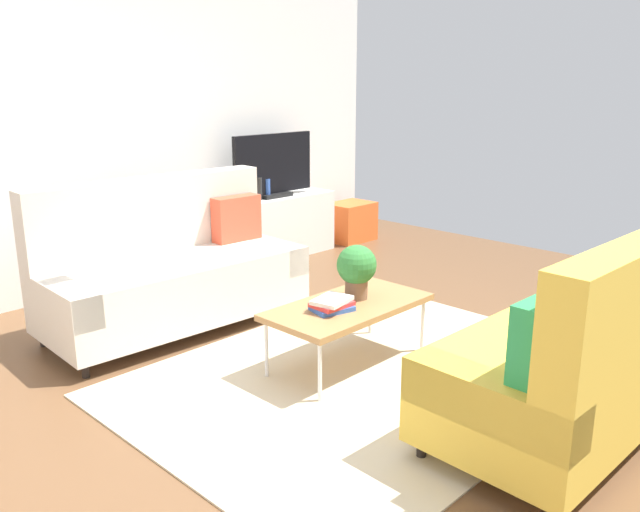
{
  "coord_description": "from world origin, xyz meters",
  "views": [
    {
      "loc": [
        -2.8,
        -2.48,
        1.8
      ],
      "look_at": [
        0.24,
        0.47,
        0.65
      ],
      "focal_mm": 36.49,
      "sensor_mm": 36.0,
      "label": 1
    }
  ],
  "objects_px": {
    "storage_trunk": "(350,222)",
    "bottle_1": "(268,189)",
    "coffee_table": "(348,308)",
    "vase_1": "(239,193)",
    "couch_beige": "(172,269)",
    "table_book_0": "(332,308)",
    "potted_plant": "(357,268)",
    "couch_green": "(588,350)",
    "tv": "(273,166)",
    "tv_console": "(273,227)",
    "vase_0": "(224,197)",
    "bottle_0": "(259,189)"
  },
  "relations": [
    {
      "from": "storage_trunk",
      "to": "bottle_1",
      "type": "distance_m",
      "value": 1.31
    },
    {
      "from": "coffee_table",
      "to": "vase_1",
      "type": "height_order",
      "value": "vase_1"
    },
    {
      "from": "couch_beige",
      "to": "table_book_0",
      "type": "relative_size",
      "value": 8.07
    },
    {
      "from": "potted_plant",
      "to": "storage_trunk",
      "type": "bearing_deg",
      "value": 42.14
    },
    {
      "from": "couch_green",
      "to": "couch_beige",
      "type": "bearing_deg",
      "value": 104.82
    },
    {
      "from": "tv",
      "to": "potted_plant",
      "type": "xyz_separation_m",
      "value": [
        -1.34,
        -2.29,
        -0.33
      ]
    },
    {
      "from": "couch_green",
      "to": "vase_1",
      "type": "height_order",
      "value": "couch_green"
    },
    {
      "from": "coffee_table",
      "to": "table_book_0",
      "type": "xyz_separation_m",
      "value": [
        -0.16,
        -0.01,
        0.04
      ]
    },
    {
      "from": "couch_beige",
      "to": "vase_1",
      "type": "distance_m",
      "value": 1.76
    },
    {
      "from": "tv_console",
      "to": "tv",
      "type": "distance_m",
      "value": 0.63
    },
    {
      "from": "tv_console",
      "to": "table_book_0",
      "type": "relative_size",
      "value": 5.83
    },
    {
      "from": "tv",
      "to": "table_book_0",
      "type": "distance_m",
      "value": 2.89
    },
    {
      "from": "couch_beige",
      "to": "tv_console",
      "type": "distance_m",
      "value": 2.06
    },
    {
      "from": "couch_beige",
      "to": "table_book_0",
      "type": "bearing_deg",
      "value": 101.32
    },
    {
      "from": "storage_trunk",
      "to": "potted_plant",
      "type": "relative_size",
      "value": 1.46
    },
    {
      "from": "couch_green",
      "to": "storage_trunk",
      "type": "relative_size",
      "value": 3.7
    },
    {
      "from": "tv_console",
      "to": "potted_plant",
      "type": "relative_size",
      "value": 3.92
    },
    {
      "from": "potted_plant",
      "to": "table_book_0",
      "type": "bearing_deg",
      "value": -170.48
    },
    {
      "from": "tv_console",
      "to": "vase_0",
      "type": "distance_m",
      "value": 0.7
    },
    {
      "from": "tv_console",
      "to": "bottle_1",
      "type": "relative_size",
      "value": 7.13
    },
    {
      "from": "couch_beige",
      "to": "vase_0",
      "type": "bearing_deg",
      "value": -139.65
    },
    {
      "from": "potted_plant",
      "to": "bottle_0",
      "type": "height_order",
      "value": "bottle_0"
    },
    {
      "from": "tv",
      "to": "vase_0",
      "type": "height_order",
      "value": "tv"
    },
    {
      "from": "vase_1",
      "to": "bottle_1",
      "type": "xyz_separation_m",
      "value": [
        0.3,
        -0.09,
        0.02
      ]
    },
    {
      "from": "couch_green",
      "to": "vase_0",
      "type": "height_order",
      "value": "couch_green"
    },
    {
      "from": "tv_console",
      "to": "vase_1",
      "type": "bearing_deg",
      "value": 172.82
    },
    {
      "from": "couch_beige",
      "to": "couch_green",
      "type": "bearing_deg",
      "value": 105.85
    },
    {
      "from": "tv_console",
      "to": "vase_1",
      "type": "xyz_separation_m",
      "value": [
        -0.4,
        0.05,
        0.4
      ]
    },
    {
      "from": "bottle_0",
      "to": "potted_plant",
      "type": "bearing_deg",
      "value": -116.37
    },
    {
      "from": "tv",
      "to": "bottle_1",
      "type": "bearing_deg",
      "value": -168.76
    },
    {
      "from": "couch_green",
      "to": "coffee_table",
      "type": "distance_m",
      "value": 1.45
    },
    {
      "from": "tv",
      "to": "tv_console",
      "type": "bearing_deg",
      "value": 90.0
    },
    {
      "from": "couch_beige",
      "to": "potted_plant",
      "type": "distance_m",
      "value": 1.48
    },
    {
      "from": "coffee_table",
      "to": "storage_trunk",
      "type": "bearing_deg",
      "value": 41.28
    },
    {
      "from": "couch_green",
      "to": "storage_trunk",
      "type": "bearing_deg",
      "value": 59.78
    },
    {
      "from": "storage_trunk",
      "to": "potted_plant",
      "type": "distance_m",
      "value": 3.31
    },
    {
      "from": "coffee_table",
      "to": "storage_trunk",
      "type": "distance_m",
      "value": 3.41
    },
    {
      "from": "couch_beige",
      "to": "tv_console",
      "type": "relative_size",
      "value": 1.38
    },
    {
      "from": "storage_trunk",
      "to": "table_book_0",
      "type": "xyz_separation_m",
      "value": [
        -2.72,
        -2.25,
        0.21
      ]
    },
    {
      "from": "coffee_table",
      "to": "couch_beige",
      "type": "bearing_deg",
      "value": 105.12
    },
    {
      "from": "potted_plant",
      "to": "bottle_0",
      "type": "relative_size",
      "value": 1.58
    },
    {
      "from": "coffee_table",
      "to": "bottle_1",
      "type": "distance_m",
      "value": 2.7
    },
    {
      "from": "table_book_0",
      "to": "couch_green",
      "type": "bearing_deg",
      "value": -72.33
    },
    {
      "from": "bottle_0",
      "to": "couch_green",
      "type": "bearing_deg",
      "value": -104.42
    },
    {
      "from": "couch_beige",
      "to": "bottle_0",
      "type": "relative_size",
      "value": 8.58
    },
    {
      "from": "couch_green",
      "to": "storage_trunk",
      "type": "height_order",
      "value": "couch_green"
    },
    {
      "from": "storage_trunk",
      "to": "bottle_1",
      "type": "height_order",
      "value": "bottle_1"
    },
    {
      "from": "bottle_0",
      "to": "tv",
      "type": "bearing_deg",
      "value": 5.33
    },
    {
      "from": "storage_trunk",
      "to": "potted_plant",
      "type": "xyz_separation_m",
      "value": [
        -2.44,
        -2.21,
        0.4
      ]
    },
    {
      "from": "vase_1",
      "to": "vase_0",
      "type": "bearing_deg",
      "value": 180.0
    }
  ]
}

